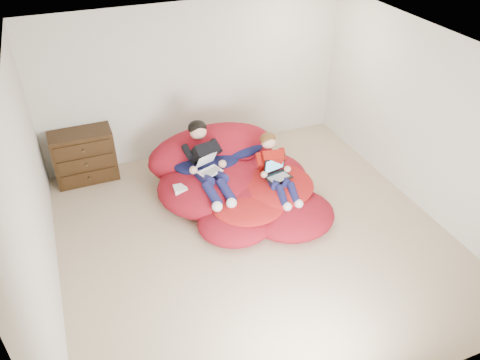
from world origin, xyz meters
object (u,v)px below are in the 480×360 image
Objects in this scene: laptop_black at (277,171)px; beanbag_pile at (235,180)px; younger_boy at (275,166)px; older_boy at (206,159)px; laptop_white at (209,166)px; dresser at (84,156)px.

beanbag_pile is at bearing 138.07° from laptop_black.
beanbag_pile is 2.44× the size of younger_boy.
laptop_black is (0.88, -0.49, -0.13)m from older_boy.
beanbag_pile is 6.11× the size of laptop_white.
dresser is 2.37m from beanbag_pile.
beanbag_pile is 1.95× the size of older_boy.
older_boy is 1.02m from laptop_black.
laptop_white is at bearing -90.00° from older_boy.
beanbag_pile is 0.70m from laptop_black.
laptop_white is at bearing 160.09° from younger_boy.
laptop_black is at bearing -23.46° from laptop_white.
older_boy reaches higher than laptop_white.
older_boy is 0.13m from laptop_white.
younger_boy is 2.63× the size of laptop_black.
younger_boy reaches higher than laptop_white.
older_boy is (1.59, -1.19, 0.29)m from dresser.
older_boy reaches higher than beanbag_pile.
older_boy is 3.14× the size of laptop_white.
younger_boy is at bearing -26.14° from older_boy.
dresser is 2.99m from laptop_black.
beanbag_pile is at bearing -32.33° from dresser.
younger_boy is at bearing -37.38° from beanbag_pile.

